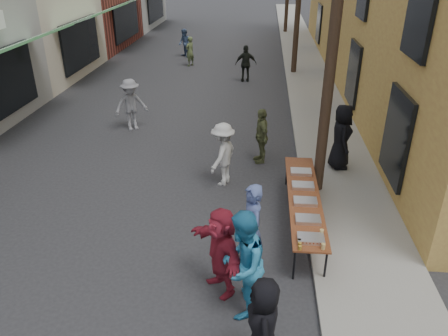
% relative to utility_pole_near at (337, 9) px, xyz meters
% --- Properties ---
extents(ground, '(120.00, 120.00, 0.00)m').
position_rel_utility_pole_near_xyz_m(ground, '(-4.30, -3.00, -4.50)').
color(ground, '#28282B').
rests_on(ground, ground).
extents(sidewalk, '(2.20, 60.00, 0.10)m').
position_rel_utility_pole_near_xyz_m(sidewalk, '(0.70, 12.00, -4.45)').
color(sidewalk, gray).
rests_on(sidewalk, ground).
extents(utility_pole_near, '(0.26, 0.26, 9.00)m').
position_rel_utility_pole_near_xyz_m(utility_pole_near, '(0.00, 0.00, 0.00)').
color(utility_pole_near, '#2D2116').
rests_on(utility_pole_near, ground).
extents(serving_table, '(0.70, 4.00, 0.75)m').
position_rel_utility_pole_near_xyz_m(serving_table, '(-0.50, -1.58, -3.79)').
color(serving_table, '#612A17').
rests_on(serving_table, ground).
extents(catering_tray_sausage, '(0.50, 0.33, 0.08)m').
position_rel_utility_pole_near_xyz_m(catering_tray_sausage, '(-0.50, -3.23, -3.71)').
color(catering_tray_sausage, maroon).
rests_on(catering_tray_sausage, serving_table).
extents(catering_tray_foil_b, '(0.50, 0.33, 0.08)m').
position_rel_utility_pole_near_xyz_m(catering_tray_foil_b, '(-0.50, -2.58, -3.71)').
color(catering_tray_foil_b, '#B2B2B7').
rests_on(catering_tray_foil_b, serving_table).
extents(catering_tray_buns, '(0.50, 0.33, 0.08)m').
position_rel_utility_pole_near_xyz_m(catering_tray_buns, '(-0.50, -1.88, -3.71)').
color(catering_tray_buns, tan).
rests_on(catering_tray_buns, serving_table).
extents(catering_tray_foil_d, '(0.50, 0.33, 0.08)m').
position_rel_utility_pole_near_xyz_m(catering_tray_foil_d, '(-0.50, -1.18, -3.71)').
color(catering_tray_foil_d, '#B2B2B7').
rests_on(catering_tray_foil_d, serving_table).
extents(catering_tray_buns_end, '(0.50, 0.33, 0.08)m').
position_rel_utility_pole_near_xyz_m(catering_tray_buns_end, '(-0.50, -0.48, -3.71)').
color(catering_tray_buns_end, tan).
rests_on(catering_tray_buns_end, serving_table).
extents(condiment_jar_a, '(0.07, 0.07, 0.08)m').
position_rel_utility_pole_near_xyz_m(condiment_jar_a, '(-0.72, -3.53, -3.71)').
color(condiment_jar_a, '#A57F26').
rests_on(condiment_jar_a, serving_table).
extents(condiment_jar_b, '(0.07, 0.07, 0.08)m').
position_rel_utility_pole_near_xyz_m(condiment_jar_b, '(-0.72, -3.43, -3.71)').
color(condiment_jar_b, '#A57F26').
rests_on(condiment_jar_b, serving_table).
extents(condiment_jar_c, '(0.07, 0.07, 0.08)m').
position_rel_utility_pole_near_xyz_m(condiment_jar_c, '(-0.72, -3.33, -3.71)').
color(condiment_jar_c, '#A57F26').
rests_on(condiment_jar_c, serving_table).
extents(cup_stack, '(0.08, 0.08, 0.12)m').
position_rel_utility_pole_near_xyz_m(cup_stack, '(-0.30, -3.48, -3.69)').
color(cup_stack, tan).
rests_on(cup_stack, serving_table).
extents(guest_front_a, '(0.59, 0.84, 1.62)m').
position_rel_utility_pole_near_xyz_m(guest_front_a, '(-1.37, -5.45, -3.69)').
color(guest_front_a, black).
rests_on(guest_front_a, ground).
extents(guest_front_b, '(0.66, 0.79, 1.84)m').
position_rel_utility_pole_near_xyz_m(guest_front_b, '(-1.62, -3.20, -3.58)').
color(guest_front_b, '#4D5C94').
rests_on(guest_front_b, ground).
extents(guest_front_c, '(0.90, 1.07, 1.97)m').
position_rel_utility_pole_near_xyz_m(guest_front_c, '(-1.73, -4.34, -3.51)').
color(guest_front_c, teal).
rests_on(guest_front_c, ground).
extents(guest_front_d, '(0.99, 1.26, 1.71)m').
position_rel_utility_pole_near_xyz_m(guest_front_d, '(-2.48, 0.21, -3.64)').
color(guest_front_d, beige).
rests_on(guest_front_d, ground).
extents(guest_front_e, '(0.63, 1.03, 1.63)m').
position_rel_utility_pole_near_xyz_m(guest_front_e, '(-1.50, 1.68, -3.68)').
color(guest_front_e, '#5B6239').
rests_on(guest_front_e, ground).
extents(guest_queue_back, '(1.31, 1.60, 1.72)m').
position_rel_utility_pole_near_xyz_m(guest_queue_back, '(-2.13, -3.84, -3.64)').
color(guest_queue_back, '#9F2235').
rests_on(guest_queue_back, ground).
extents(server, '(0.61, 0.92, 1.84)m').
position_rel_utility_pole_near_xyz_m(server, '(0.70, 1.31, -3.48)').
color(server, black).
rests_on(server, sidewalk).
extents(passerby_left, '(1.32, 1.17, 1.77)m').
position_rel_utility_pole_near_xyz_m(passerby_left, '(-5.97, 3.87, -3.61)').
color(passerby_left, gray).
rests_on(passerby_left, ground).
extents(passerby_mid, '(1.04, 0.54, 1.69)m').
position_rel_utility_pole_near_xyz_m(passerby_mid, '(-2.33, 10.32, -3.65)').
color(passerby_mid, black).
rests_on(passerby_mid, ground).
extents(passerby_right, '(0.61, 0.67, 1.53)m').
position_rel_utility_pole_near_xyz_m(passerby_right, '(-5.44, 13.17, -3.74)').
color(passerby_right, '#54653A').
rests_on(passerby_right, ground).
extents(passerby_far, '(0.93, 0.97, 1.57)m').
position_rel_utility_pole_near_xyz_m(passerby_far, '(-6.10, 15.29, -3.72)').
color(passerby_far, '#41577E').
rests_on(passerby_far, ground).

